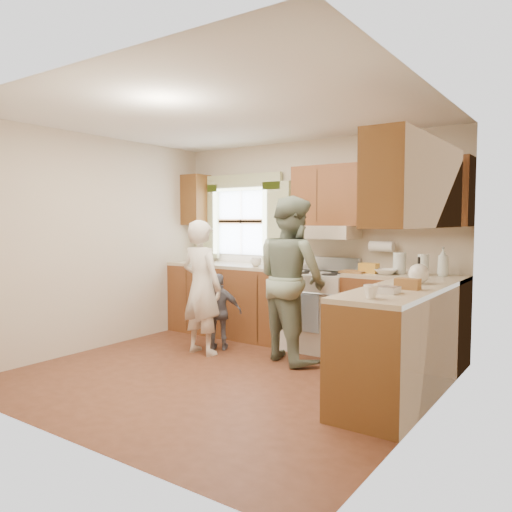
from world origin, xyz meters
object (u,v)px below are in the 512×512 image
Objects in this scene: woman_right at (291,279)px; child at (219,312)px; stove at (320,310)px; woman_left at (202,287)px.

child is at bearing 30.90° from woman_right.
woman_right is (-0.05, -0.59, 0.42)m from stove.
child is (0.06, 0.24, -0.31)m from woman_left.
woman_left reaches higher than child.
woman_right is (0.97, 0.35, 0.13)m from woman_left.
child is at bearing -144.42° from stove.
stove is 1.41m from woman_left.
stove is 1.20× the size of child.
woman_left is (-1.02, -0.93, 0.29)m from stove.
woman_left reaches higher than stove.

